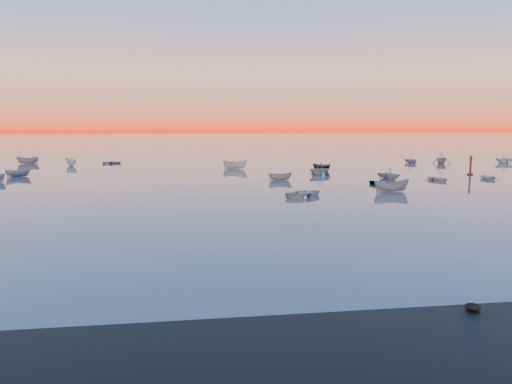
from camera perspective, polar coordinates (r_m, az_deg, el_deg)
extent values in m
plane|color=#6C625A|center=(122.24, -5.97, 4.11)|extent=(600.00, 600.00, 0.00)
imported|color=slate|center=(59.13, 15.22, 0.02)|extent=(1.97, 4.21, 1.43)
imported|color=slate|center=(71.65, 14.89, 1.34)|extent=(4.13, 3.65, 1.35)
cylinder|color=#42170E|center=(82.86, 23.27, 1.84)|extent=(0.88, 0.88, 0.29)
cylinder|color=#42170E|center=(82.75, 23.31, 2.68)|extent=(0.31, 0.31, 2.54)
cone|color=#42170E|center=(82.65, 23.37, 3.72)|extent=(0.59, 0.59, 0.49)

